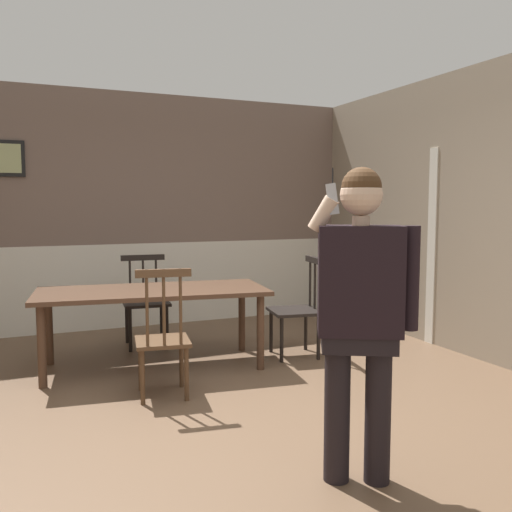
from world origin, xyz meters
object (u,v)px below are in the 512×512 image
Objects in this scene: dining_table at (153,297)px; chair_near_window at (163,338)px; person_figure at (361,303)px; chair_at_table_head at (298,308)px; chair_by_doorway at (146,301)px.

dining_table is 2.11× the size of chair_near_window.
chair_near_window is at bearing -40.66° from person_figure.
dining_table is 2.61m from person_figure.
chair_at_table_head is 0.58× the size of person_figure.
chair_near_window reaches higher than dining_table.
chair_near_window is 1.08× the size of chair_by_doorway.
dining_table is 1.43m from chair_at_table_head.
dining_table is 0.85m from chair_by_doorway.
chair_by_doorway is 0.97× the size of chair_at_table_head.
dining_table is 0.85m from chair_near_window.
chair_at_table_head is at bearing -81.94° from person_figure.
person_figure reaches higher than dining_table.
chair_by_doorway is at bearing -54.27° from person_figure.
dining_table is at bearing -49.54° from person_figure.
person_figure is at bearing 102.45° from chair_by_doorway.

